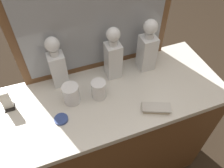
{
  "coord_description": "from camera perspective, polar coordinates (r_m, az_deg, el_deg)",
  "views": [
    {
      "loc": [
        -0.26,
        -0.68,
        1.74
      ],
      "look_at": [
        0.0,
        0.0,
        0.94
      ],
      "focal_mm": 35.54,
      "sensor_mm": 36.0,
      "label": 1
    }
  ],
  "objects": [
    {
      "name": "napkin_holder",
      "position": [
        1.17,
        -25.51,
        -4.17
      ],
      "size": [
        0.05,
        0.05,
        0.11
      ],
      "color": "black",
      "rests_on": "dresser"
    },
    {
      "name": "crystal_decanter_left",
      "position": [
        1.15,
        -13.84,
        4.53
      ],
      "size": [
        0.08,
        0.08,
        0.29
      ],
      "color": "white",
      "rests_on": "dresser"
    },
    {
      "name": "crystal_decanter_far_right",
      "position": [
        1.22,
        9.04,
        8.71
      ],
      "size": [
        0.08,
        0.08,
        0.3
      ],
      "color": "white",
      "rests_on": "dresser"
    },
    {
      "name": "ground_plane",
      "position": [
        1.89,
        -0.0,
        -19.44
      ],
      "size": [
        6.0,
        6.0,
        0.0
      ],
      "primitive_type": "plane",
      "color": "#2D2319"
    },
    {
      "name": "dresser_mirror",
      "position": [
        1.09,
        -4.51,
        18.14
      ],
      "size": [
        0.82,
        0.03,
        0.69
      ],
      "color": "brown",
      "rests_on": "dresser"
    },
    {
      "name": "crystal_tumbler_far_left",
      "position": [
        1.1,
        -10.42,
        -2.69
      ],
      "size": [
        0.08,
        0.08,
        0.1
      ],
      "color": "white",
      "rests_on": "dresser"
    },
    {
      "name": "silver_brush_front",
      "position": [
        1.1,
        11.29,
        -6.11
      ],
      "size": [
        0.15,
        0.11,
        0.02
      ],
      "color": "#B7A88C",
      "rests_on": "dresser"
    },
    {
      "name": "dresser",
      "position": [
        1.5,
        -0.0,
        -13.11
      ],
      "size": [
        1.2,
        0.5,
        0.86
      ],
      "color": "brown",
      "rests_on": "ground_plane"
    },
    {
      "name": "porcelain_dish",
      "position": [
        1.07,
        -12.94,
        -8.8
      ],
      "size": [
        0.06,
        0.06,
        0.01
      ],
      "color": "#33478C",
      "rests_on": "dresser"
    },
    {
      "name": "crystal_tumbler_rear",
      "position": [
        1.1,
        -3.41,
        -1.56
      ],
      "size": [
        0.07,
        0.07,
        0.1
      ],
      "color": "white",
      "rests_on": "dresser"
    },
    {
      "name": "crystal_decanter_right",
      "position": [
        1.16,
        0.29,
        6.83
      ],
      "size": [
        0.08,
        0.08,
        0.3
      ],
      "color": "white",
      "rests_on": "dresser"
    }
  ]
}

